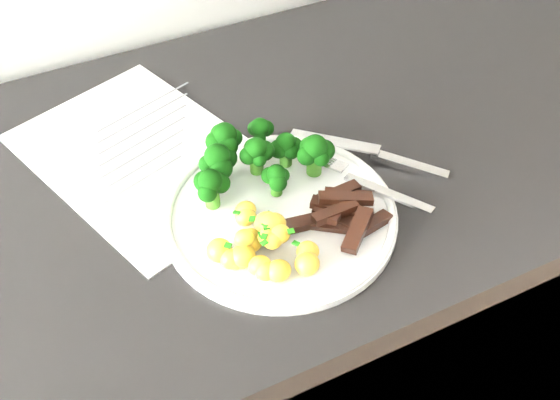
# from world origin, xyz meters

# --- Properties ---
(counter) EXTENTS (2.34, 0.58, 0.88)m
(counter) POSITION_xyz_m (0.08, 1.68, 0.44)
(counter) COLOR black
(counter) RESTS_ON ground
(recipe_paper) EXTENTS (0.32, 0.37, 0.00)m
(recipe_paper) POSITION_xyz_m (-0.12, 1.75, 0.88)
(recipe_paper) COLOR silver
(recipe_paper) RESTS_ON counter
(plate) EXTENTS (0.26, 0.26, 0.02)m
(plate) POSITION_xyz_m (-0.02, 1.58, 0.88)
(plate) COLOR white
(plate) RESTS_ON counter
(broccoli) EXTENTS (0.17, 0.11, 0.06)m
(broccoli) POSITION_xyz_m (-0.02, 1.64, 0.92)
(broccoli) COLOR #2E6718
(broccoli) RESTS_ON plate
(potatoes) EXTENTS (0.11, 0.12, 0.04)m
(potatoes) POSITION_xyz_m (-0.06, 1.54, 0.90)
(potatoes) COLOR gold
(potatoes) RESTS_ON plate
(beef_strips) EXTENTS (0.12, 0.11, 0.03)m
(beef_strips) POSITION_xyz_m (0.04, 1.54, 0.90)
(beef_strips) COLOR black
(beef_strips) RESTS_ON plate
(fork) EXTENTS (0.09, 0.16, 0.02)m
(fork) POSITION_xyz_m (0.09, 1.57, 0.89)
(fork) COLOR silver
(fork) RESTS_ON plate
(knife) EXTENTS (0.15, 0.16, 0.02)m
(knife) POSITION_xyz_m (0.14, 1.60, 0.88)
(knife) COLOR silver
(knife) RESTS_ON plate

